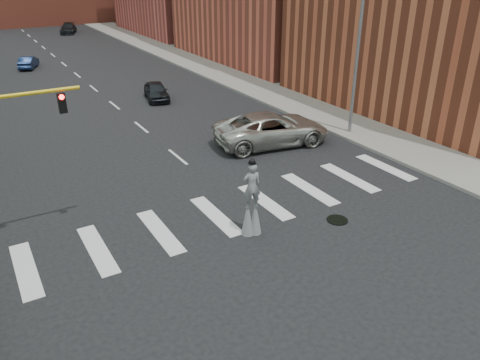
# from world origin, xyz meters

# --- Properties ---
(ground_plane) EXTENTS (160.00, 160.00, 0.00)m
(ground_plane) POSITION_xyz_m (0.00, 0.00, 0.00)
(ground_plane) COLOR black
(ground_plane) RESTS_ON ground
(sidewalk_right) EXTENTS (5.00, 90.00, 0.18)m
(sidewalk_right) POSITION_xyz_m (12.50, 25.00, 0.09)
(sidewalk_right) COLOR gray
(sidewalk_right) RESTS_ON ground
(manhole) EXTENTS (0.90, 0.90, 0.04)m
(manhole) POSITION_xyz_m (3.00, -2.00, 0.02)
(manhole) COLOR black
(manhole) RESTS_ON ground
(streetlight) EXTENTS (2.05, 0.20, 9.00)m
(streetlight) POSITION_xyz_m (10.90, 6.00, 4.90)
(streetlight) COLOR slate
(streetlight) RESTS_ON ground
(stilt_performer) EXTENTS (0.83, 0.62, 3.29)m
(stilt_performer) POSITION_xyz_m (-0.71, -1.00, 1.37)
(stilt_performer) COLOR #332014
(stilt_performer) RESTS_ON ground
(suv_crossing) EXTENTS (7.32, 4.27, 1.91)m
(suv_crossing) POSITION_xyz_m (5.70, 7.03, 0.96)
(suv_crossing) COLOR beige
(suv_crossing) RESTS_ON ground
(car_near) EXTENTS (2.43, 4.28, 1.37)m
(car_near) POSITION_xyz_m (3.41, 19.89, 0.69)
(car_near) COLOR black
(car_near) RESTS_ON ground
(car_mid) EXTENTS (2.52, 3.90, 1.21)m
(car_mid) POSITION_xyz_m (-3.48, 37.60, 0.61)
(car_mid) COLOR #15254B
(car_mid) RESTS_ON ground
(car_far) EXTENTS (3.49, 5.31, 1.43)m
(car_far) POSITION_xyz_m (5.56, 61.21, 0.72)
(car_far) COLOR black
(car_far) RESTS_ON ground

